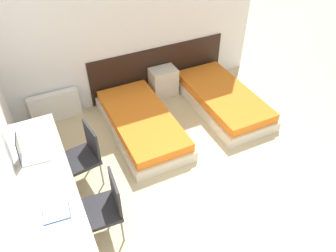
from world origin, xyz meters
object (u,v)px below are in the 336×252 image
Objects in this scene: bed_near_window at (142,124)px; laptop at (30,154)px; bed_near_door at (222,99)px; chair_near_notebook at (104,206)px; chair_near_laptop at (83,154)px; nightstand at (163,82)px.

laptop is (-1.67, -0.71, 0.68)m from bed_near_window.
bed_near_door is 2.23× the size of chair_near_notebook.
bed_near_window is at bearing 22.17° from chair_near_laptop.
bed_near_window is 1.13m from nightstand.
chair_near_notebook is (0.00, -0.91, 0.00)m from chair_near_laptop.
chair_near_laptop is 0.70m from laptop.
chair_near_laptop is at bearing 13.95° from laptop.
laptop reaches higher than chair_near_notebook.
nightstand is 2.94m from laptop.
bed_near_window is 3.71× the size of nightstand.
nightstand is at bearing 37.53° from laptop.
nightstand reaches higher than bed_near_window.
bed_near_window and bed_near_door have the same top height.
chair_near_laptop is 2.47× the size of laptop.
laptop reaches higher than chair_near_laptop.
nightstand is (-0.78, 0.82, 0.10)m from bed_near_door.
chair_near_notebook is (-1.84, -2.35, 0.23)m from nightstand.
chair_near_laptop and chair_near_notebook have the same top height.
bed_near_door is at bearing 0.00° from bed_near_window.
nightstand is (0.78, 0.82, 0.10)m from bed_near_window.
nightstand reaches higher than bed_near_door.
bed_near_window is 1.28m from chair_near_laptop.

